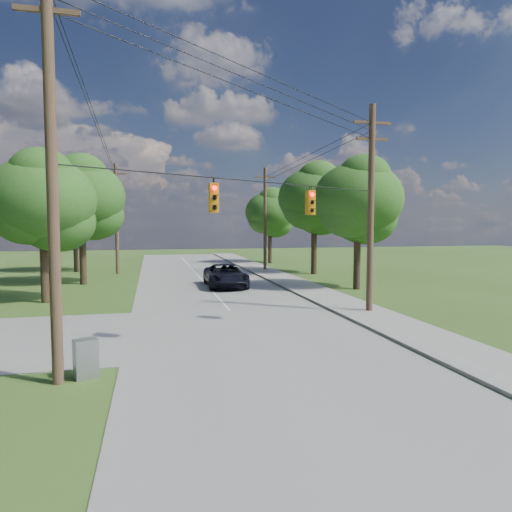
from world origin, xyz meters
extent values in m
plane|color=#33511B|center=(0.00, 0.00, 0.00)|extent=(140.00, 140.00, 0.00)
cube|color=gray|center=(2.00, 5.00, 0.01)|extent=(10.00, 100.00, 0.03)
cube|color=gray|center=(8.70, 5.00, 0.06)|extent=(2.60, 100.00, 0.12)
cylinder|color=brown|center=(-4.60, 0.40, 6.00)|extent=(0.32, 0.32, 12.00)
cube|color=brown|center=(-4.60, 0.40, 10.30)|extent=(1.70, 0.12, 0.14)
cylinder|color=brown|center=(8.90, 8.00, 5.25)|extent=(0.32, 0.32, 10.50)
cube|color=brown|center=(8.90, 8.00, 9.60)|extent=(2.00, 0.12, 0.14)
cube|color=brown|center=(8.90, 8.00, 8.80)|extent=(1.70, 0.12, 0.14)
cylinder|color=brown|center=(8.90, 30.00, 5.00)|extent=(0.32, 0.32, 10.00)
cube|color=brown|center=(8.90, 30.00, 9.10)|extent=(2.00, 0.12, 0.14)
cylinder|color=brown|center=(-5.00, 30.00, 5.00)|extent=(0.32, 0.32, 10.00)
cube|color=brown|center=(-5.00, 30.00, 9.10)|extent=(2.00, 0.12, 0.14)
cylinder|color=black|center=(2.15, 4.20, 10.35)|extent=(13.52, 7.63, 1.53)
cylinder|color=black|center=(2.15, 4.20, 9.95)|extent=(13.52, 7.63, 1.53)
cylinder|color=black|center=(2.15, 4.20, 9.55)|extent=(13.52, 7.63, 1.53)
cylinder|color=black|center=(8.90, 19.00, 9.35)|extent=(0.03, 22.00, 0.53)
cylinder|color=black|center=(-4.80, 15.20, 10.10)|extent=(0.43, 29.60, 2.03)
cylinder|color=black|center=(8.90, 19.00, 8.95)|extent=(0.03, 22.00, 0.53)
cylinder|color=black|center=(-4.80, 15.20, 9.70)|extent=(0.43, 29.60, 2.03)
cylinder|color=black|center=(2.15, 4.20, 6.20)|extent=(13.52, 7.63, 0.04)
cube|color=orange|center=(0.26, 3.02, 5.48)|extent=(0.32, 0.22, 1.05)
sphere|color=#FF0C05|center=(0.26, 2.88, 5.83)|extent=(0.17, 0.17, 0.17)
cube|color=orange|center=(0.26, 3.26, 5.48)|extent=(0.32, 0.22, 1.05)
sphere|color=#FF0C05|center=(0.26, 3.40, 5.83)|extent=(0.17, 0.17, 0.17)
cube|color=orange|center=(4.85, 5.60, 5.48)|extent=(0.32, 0.22, 1.05)
sphere|color=#FF0C05|center=(4.85, 5.46, 5.83)|extent=(0.17, 0.17, 0.17)
cube|color=orange|center=(4.85, 5.84, 5.48)|extent=(0.32, 0.22, 1.05)
sphere|color=#FF0C05|center=(4.85, 5.98, 5.83)|extent=(0.17, 0.17, 0.17)
cylinder|color=#3E2B1F|center=(-8.00, 15.00, 1.57)|extent=(0.45, 0.45, 3.15)
ellipsoid|color=#255218|center=(-8.00, 15.00, 5.94)|extent=(6.00, 6.00, 4.92)
cylinder|color=#3E2B1F|center=(-7.00, 23.00, 1.75)|extent=(0.50, 0.50, 3.50)
ellipsoid|color=#255218|center=(-7.00, 23.00, 6.60)|extent=(6.40, 6.40, 5.25)
cylinder|color=#3E2B1F|center=(-9.00, 33.00, 1.66)|extent=(0.48, 0.47, 3.32)
ellipsoid|color=#255218|center=(-9.00, 33.00, 6.27)|extent=(6.00, 6.00, 4.92)
cylinder|color=#3E2B1F|center=(12.00, 16.00, 1.66)|extent=(0.48, 0.48, 3.32)
ellipsoid|color=#255218|center=(12.00, 16.00, 6.27)|extent=(6.20, 6.20, 5.08)
cylinder|color=#3E2B1F|center=(12.50, 26.00, 1.84)|extent=(0.52, 0.52, 3.67)
ellipsoid|color=#255218|center=(12.50, 26.00, 6.93)|extent=(6.60, 6.60, 5.41)
cylinder|color=#3E2B1F|center=(11.50, 38.00, 1.57)|extent=(0.45, 0.45, 3.15)
ellipsoid|color=#255218|center=(11.50, 38.00, 5.94)|extent=(5.80, 5.80, 4.76)
imported|color=black|center=(3.21, 19.03, 0.85)|extent=(2.79, 5.94, 1.64)
cube|color=gray|center=(-3.88, 0.69, 0.58)|extent=(0.78, 0.68, 1.17)
camera|label=1|loc=(-1.94, -13.26, 4.54)|focal=32.00mm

